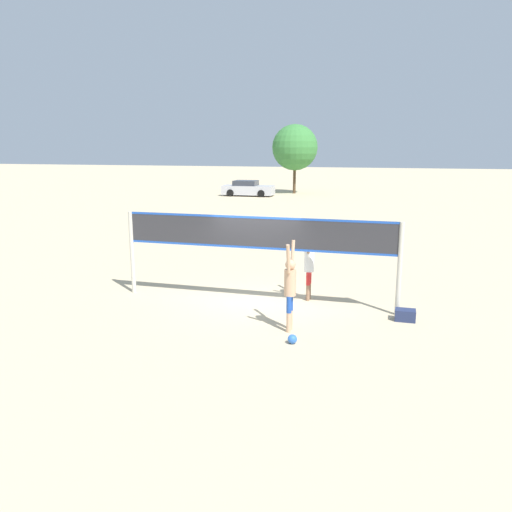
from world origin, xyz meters
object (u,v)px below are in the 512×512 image
object	(u,v)px
player_blocker	(309,263)
gear_bag	(405,315)
parked_car_mid	(248,189)
tree_left_cluster	(295,147)
player_spiker	(290,285)
volleyball_net	(256,242)
volleyball	(292,339)

from	to	relation	value
player_blocker	gear_bag	xyz separation A→B (m)	(2.68, -1.11, -0.94)
player_blocker	parked_car_mid	distance (m)	31.86
player_blocker	tree_left_cluster	world-z (taller)	tree_left_cluster
parked_car_mid	tree_left_cluster	xyz separation A→B (m)	(3.57, 3.66, 3.68)
player_spiker	parked_car_mid	world-z (taller)	player_spiker
volleyball_net	tree_left_cluster	distance (m)	34.91
volleyball_net	player_blocker	bearing A→B (deg)	26.86
player_spiker	player_blocker	bearing A→B (deg)	-0.06
player_spiker	tree_left_cluster	bearing A→B (deg)	11.34
volleyball_net	gear_bag	size ratio (longest dim) A/B	15.41
volleyball	player_blocker	bearing A→B (deg)	93.88
gear_bag	parked_car_mid	world-z (taller)	parked_car_mid
volleyball_net	gear_bag	xyz separation A→B (m)	(4.06, -0.41, -1.61)
volleyball_net	parked_car_mid	size ratio (longest dim) A/B	1.68
player_blocker	player_spiker	bearing A→B (deg)	-0.06
volleyball_net	gear_bag	distance (m)	4.39
volleyball_net	parked_car_mid	xyz separation A→B (m)	(-9.46, 30.65, -1.12)
player_blocker	tree_left_cluster	distance (m)	34.54
volleyball_net	volleyball	distance (m)	3.54
player_spiker	tree_left_cluster	world-z (taller)	tree_left_cluster
player_spiker	parked_car_mid	distance (m)	34.32
player_spiker	volleyball	distance (m)	1.32
parked_car_mid	tree_left_cluster	world-z (taller)	tree_left_cluster
parked_car_mid	player_blocker	bearing A→B (deg)	-71.75
parked_car_mid	gear_bag	bearing A→B (deg)	-68.13
tree_left_cluster	gear_bag	bearing A→B (deg)	-74.01
gear_bag	tree_left_cluster	distance (m)	36.36
player_spiker	player_blocker	world-z (taller)	player_spiker
volleyball_net	player_blocker	world-z (taller)	volleyball_net
player_blocker	gear_bag	world-z (taller)	player_blocker
player_spiker	parked_car_mid	xyz separation A→B (m)	(-10.84, 32.56, -0.51)
player_blocker	parked_car_mid	size ratio (longest dim) A/B	0.44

